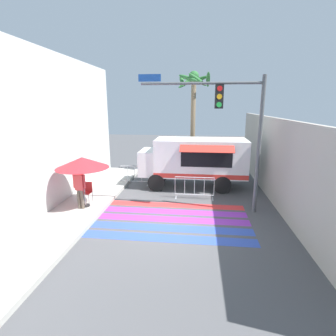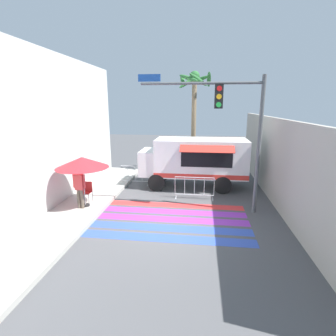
{
  "view_description": "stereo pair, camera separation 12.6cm",
  "coord_description": "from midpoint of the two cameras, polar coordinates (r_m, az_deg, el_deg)",
  "views": [
    {
      "loc": [
        1.12,
        -9.13,
        4.42
      ],
      "look_at": [
        -0.29,
        3.06,
        1.46
      ],
      "focal_mm": 28.0,
      "sensor_mm": 36.0,
      "label": 1
    },
    {
      "loc": [
        1.24,
        -9.11,
        4.42
      ],
      "look_at": [
        -0.29,
        3.06,
        1.46
      ],
      "focal_mm": 28.0,
      "sensor_mm": 36.0,
      "label": 2
    }
  ],
  "objects": [
    {
      "name": "folding_chair",
      "position": [
        12.28,
        -17.57,
        -4.63
      ],
      "size": [
        0.44,
        0.44,
        0.91
      ],
      "rotation": [
        0.0,
        0.0,
        0.21
      ],
      "color": "#4C4C51",
      "rests_on": "sidewalk_left"
    },
    {
      "name": "crosswalk_painted",
      "position": [
        10.6,
        -0.41,
        -11.07
      ],
      "size": [
        6.4,
        3.6,
        0.01
      ],
      "color": "#334FB2",
      "rests_on": "ground_plane"
    },
    {
      "name": "patio_umbrella",
      "position": [
        11.43,
        -18.45,
        1.1
      ],
      "size": [
        2.18,
        2.18,
        2.15
      ],
      "color": "black",
      "rests_on": "sidewalk_left"
    },
    {
      "name": "ground_plane",
      "position": [
        10.21,
        -0.72,
        -12.11
      ],
      "size": [
        60.0,
        60.0,
        0.0
      ],
      "primitive_type": "plane",
      "color": "#4C4C4F"
    },
    {
      "name": "food_truck",
      "position": [
        14.24,
        5.06,
        2.04
      ],
      "size": [
        5.67,
        2.55,
        2.66
      ],
      "color": "white",
      "rests_on": "ground_plane"
    },
    {
      "name": "traffic_signal_pole",
      "position": [
        10.82,
        13.85,
        10.34
      ],
      "size": [
        4.94,
        0.29,
        5.6
      ],
      "color": "#515456",
      "rests_on": "ground_plane"
    },
    {
      "name": "palm_tree",
      "position": [
        16.81,
        5.34,
        14.53
      ],
      "size": [
        2.06,
        2.16,
        6.43
      ],
      "color": "#7A664C",
      "rests_on": "ground_plane"
    },
    {
      "name": "barricade_front",
      "position": [
        12.67,
        5.47,
        -4.36
      ],
      "size": [
        1.89,
        0.44,
        1.09
      ],
      "color": "#B7BABF",
      "rests_on": "ground_plane"
    },
    {
      "name": "sidewalk_left",
      "position": [
        11.84,
        -25.78,
        -9.35
      ],
      "size": [
        4.4,
        16.0,
        0.17
      ],
      "color": "#A8A59E",
      "rests_on": "ground_plane"
    },
    {
      "name": "barricade_side",
      "position": [
        14.95,
        -7.52,
        -1.66
      ],
      "size": [
        1.64,
        0.44,
        1.09
      ],
      "color": "#B7BABF",
      "rests_on": "ground_plane"
    },
    {
      "name": "concrete_wall_right",
      "position": [
        12.86,
        22.27,
        1.35
      ],
      "size": [
        0.2,
        16.0,
        3.85
      ],
      "color": "#A39E93",
      "rests_on": "ground_plane"
    },
    {
      "name": "vendor_person",
      "position": [
        11.46,
        -19.0,
        -3.67
      ],
      "size": [
        0.53,
        0.23,
        1.74
      ],
      "rotation": [
        0.0,
        0.0,
        -0.1
      ],
      "color": "brown",
      "rests_on": "sidewalk_left"
    },
    {
      "name": "building_left_facade",
      "position": [
        11.09,
        -27.61,
        6.19
      ],
      "size": [
        0.25,
        16.0,
        6.59
      ],
      "color": "silver",
      "rests_on": "ground_plane"
    }
  ]
}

